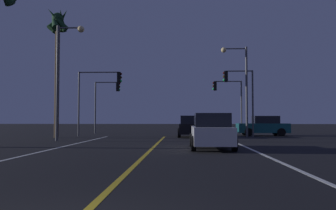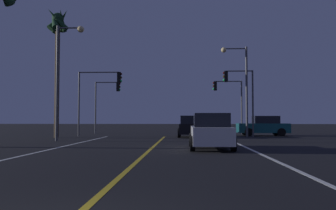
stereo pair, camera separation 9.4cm
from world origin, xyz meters
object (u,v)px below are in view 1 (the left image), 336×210
object	(u,v)px
traffic_light_far_left	(107,95)
street_lamp_right_near	(331,11)
palm_tree_left_mid	(58,34)
street_lamp_left_mid	(64,67)
car_ahead_far	(191,127)
car_crossing_side	(263,126)
street_lamp_right_far	(240,79)
car_lead_same_lane	(211,132)
traffic_light_near_right	(239,88)
traffic_light_near_left	(100,88)
traffic_light_far_right	(227,94)

from	to	relation	value
traffic_light_far_left	street_lamp_right_near	bearing A→B (deg)	-62.80
palm_tree_left_mid	street_lamp_left_mid	bearing A→B (deg)	-64.21
car_ahead_far	car_crossing_side	bearing A→B (deg)	-70.89
car_crossing_side	palm_tree_left_mid	bearing A→B (deg)	13.37
traffic_light_far_left	street_lamp_right_far	world-z (taller)	street_lamp_right_far
traffic_light_far_left	palm_tree_left_mid	size ratio (longest dim) A/B	0.51
car_crossing_side	car_lead_same_lane	size ratio (longest dim) A/B	1.00
palm_tree_left_mid	traffic_light_near_right	bearing A→B (deg)	9.86
car_lead_same_lane	street_lamp_left_mid	xyz separation A→B (m)	(-9.18, 5.61, 4.01)
street_lamp_right_near	street_lamp_left_mid	distance (m)	16.98
traffic_light_near_left	traffic_light_near_right	bearing A→B (deg)	0.00
traffic_light_near_left	street_lamp_right_near	distance (m)	21.37
car_crossing_side	car_ahead_far	xyz separation A→B (m)	(-6.29, -2.18, 0.00)
car_ahead_far	traffic_light_far_right	size ratio (longest dim) A/B	0.83
traffic_light_far_left	traffic_light_far_right	bearing A→B (deg)	0.00
car_crossing_side	traffic_light_near_right	world-z (taller)	traffic_light_near_right
car_lead_same_lane	car_ahead_far	xyz separation A→B (m)	(-0.75, 11.26, 0.00)
traffic_light_far_right	street_lamp_right_far	xyz separation A→B (m)	(0.35, -5.55, 0.89)
traffic_light_far_right	palm_tree_left_mid	distance (m)	16.71
traffic_light_far_left	street_lamp_left_mid	world-z (taller)	street_lamp_left_mid
street_lamp_left_mid	palm_tree_left_mid	size ratio (longest dim) A/B	0.75
traffic_light_far_left	palm_tree_left_mid	bearing A→B (deg)	-105.20
car_ahead_far	traffic_light_near_left	xyz separation A→B (m)	(-7.58, 0.72, 3.23)
traffic_light_near_left	palm_tree_left_mid	bearing A→B (deg)	-137.71
traffic_light_far_right	car_crossing_side	bearing A→B (deg)	122.01
street_lamp_left_mid	palm_tree_left_mid	distance (m)	5.37
car_ahead_far	traffic_light_near_left	distance (m)	8.27
car_ahead_far	street_lamp_right_far	size ratio (longest dim) A/B	0.58
car_lead_same_lane	traffic_light_near_right	xyz separation A→B (m)	(3.24, 11.98, 3.19)
car_crossing_side	traffic_light_far_right	bearing A→B (deg)	-57.99
car_crossing_side	street_lamp_left_mid	distance (m)	17.15
traffic_light_near_right	traffic_light_far_right	world-z (taller)	traffic_light_near_right
car_lead_same_lane	street_lamp_right_far	world-z (taller)	street_lamp_right_far
car_lead_same_lane	street_lamp_right_near	distance (m)	7.85
street_lamp_left_mid	car_lead_same_lane	bearing A→B (deg)	-31.43
car_crossing_side	traffic_light_far_left	xyz separation A→B (m)	(-14.43, 4.04, 2.99)
traffic_light_far_right	street_lamp_left_mid	distance (m)	17.05
car_ahead_far	street_lamp_right_near	world-z (taller)	street_lamp_right_near
street_lamp_right_near	street_lamp_left_mid	world-z (taller)	street_lamp_left_mid
traffic_light_near_right	palm_tree_left_mid	world-z (taller)	palm_tree_left_mid
car_crossing_side	palm_tree_left_mid	xyz separation A→B (m)	(-16.60, -3.95, 7.22)
traffic_light_near_left	traffic_light_far_left	size ratio (longest dim) A/B	1.05
traffic_light_near_left	palm_tree_left_mid	size ratio (longest dim) A/B	0.54
car_crossing_side	car_lead_same_lane	xyz separation A→B (m)	(-5.54, -13.44, 0.00)
traffic_light_far_right	palm_tree_left_mid	size ratio (longest dim) A/B	0.51
street_lamp_right_far	traffic_light_near_left	bearing A→B (deg)	-0.27
car_ahead_far	traffic_light_near_right	distance (m)	5.16
street_lamp_left_mid	palm_tree_left_mid	xyz separation A→B (m)	(-1.88, 3.88, 3.21)
traffic_light_near_right	car_lead_same_lane	bearing A→B (deg)	74.87
car_lead_same_lane	traffic_light_far_right	world-z (taller)	traffic_light_far_right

